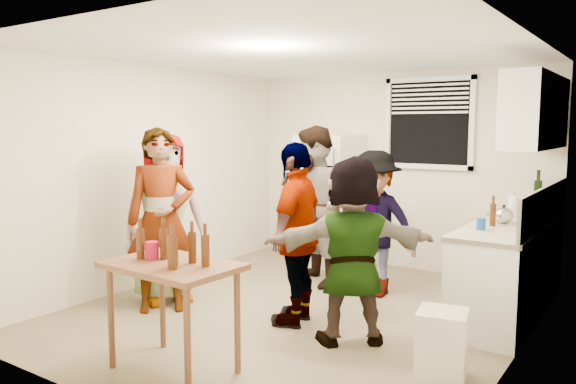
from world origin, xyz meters
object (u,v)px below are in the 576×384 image
Objects in this scene: guest_stripe at (164,310)px; guest_black at (297,322)px; beer_bottle_counter at (492,226)px; guest_back_right at (373,294)px; kettle at (503,223)px; guest_back_left at (314,284)px; beer_bottle_table at (175,265)px; refrigerator at (329,200)px; trash_bin at (442,345)px; serving_table at (175,370)px; wine_bottle at (537,210)px; red_cup at (152,259)px; guest_grey at (167,300)px; blue_cup at (481,230)px; guest_orange at (351,342)px.

guest_stripe reaches higher than guest_black.
guest_back_right is (-1.26, 0.13, -0.90)m from beer_bottle_counter.
guest_back_left is (-2.04, -0.09, -0.90)m from kettle.
beer_bottle_counter is 2.94m from beer_bottle_table.
refrigerator is 8.14× the size of beer_bottle_counter.
serving_table is at bearing -149.90° from trash_bin.
trash_bin is at bearing -5.32° from guest_back_left.
trash_bin is (-0.11, -2.72, -0.65)m from wine_bottle.
red_cup reaches higher than guest_back_right.
red_cup is 0.08× the size of guest_black.
wine_bottle reaches higher than red_cup.
guest_black is at bearing -54.72° from guest_grey.
refrigerator is 2.55m from guest_grey.
refrigerator reaches higher than guest_black.
guest_grey is (-1.31, 1.17, 0.00)m from serving_table.
guest_black is (-1.50, 0.39, -0.25)m from trash_bin.
trash_bin is 0.28× the size of guest_back_left.
wine_bottle is 4.22m from red_cup.
guest_black is at bearing 73.70° from red_cup.
guest_black is (0.40, 1.37, -0.82)m from red_cup.
refrigerator is 7.42× the size of kettle.
blue_cup reaches higher than guest_grey.
serving_table is 1.39m from guest_black.
serving_table is at bearing -86.81° from guest_stripe.
kettle is 3.26m from serving_table.
blue_cup is (-0.18, -1.53, -0.00)m from wine_bottle.
refrigerator reaches higher than wine_bottle.
beer_bottle_table is 2.76m from guest_back_right.
guest_orange reaches higher than guest_black.
kettle is 1.08m from wine_bottle.
serving_table is at bearing 0.92° from red_cup.
guest_grey is at bearing 138.16° from serving_table.
guest_back_right is (0.40, 2.57, 0.00)m from serving_table.
trash_bin is (0.07, -1.19, -0.65)m from blue_cup.
beer_bottle_counter is at bearing 114.48° from guest_black.
guest_back_right is 0.93× the size of guest_black.
beer_bottle_counter is at bearing 91.64° from trash_bin.
trash_bin is 0.28× the size of guest_stripe.
wine_bottle reaches higher than guest_orange.
guest_stripe is (-2.91, -2.77, -0.90)m from wine_bottle.
wine_bottle is 2.48× the size of red_cup.
trash_bin is (0.04, -1.45, -0.65)m from beer_bottle_counter.
beer_bottle_table reaches higher than guest_stripe.
guest_orange is at bearing 66.37° from guest_black.
beer_bottle_table is at bearing -86.35° from guest_stripe.
guest_grey is 0.97× the size of guest_back_left.
trash_bin reaches higher than guest_black.
kettle is at bearing -160.63° from guest_orange.
refrigerator is at bearing -168.85° from guest_black.
guest_grey is at bearing 84.00° from guest_stripe.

